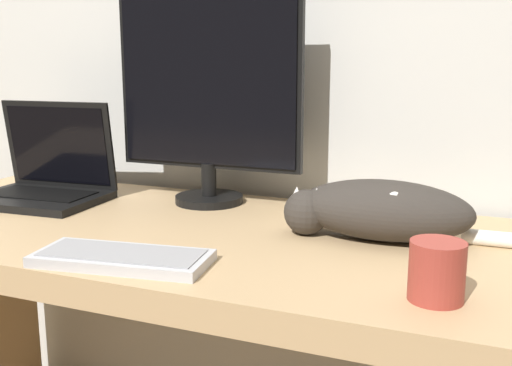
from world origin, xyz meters
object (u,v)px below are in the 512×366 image
at_px(external_keyboard, 122,258).
at_px(cat, 379,209).
at_px(coffee_mug, 437,271).
at_px(laptop, 44,181).
at_px(monitor, 208,92).

height_order(external_keyboard, cat, cat).
xyz_separation_m(cat, coffee_mug, (0.15, -0.30, -0.02)).
bearing_deg(cat, laptop, 177.30).
height_order(monitor, coffee_mug, monitor).
xyz_separation_m(external_keyboard, coffee_mug, (0.56, 0.04, 0.04)).
bearing_deg(monitor, external_keyboard, -82.03).
distance_m(laptop, cat, 0.91).
relative_size(monitor, cat, 0.99).
distance_m(monitor, external_keyboard, 0.58).
xyz_separation_m(monitor, cat, (0.48, -0.16, -0.23)).
bearing_deg(monitor, cat, -18.74).
bearing_deg(cat, external_keyboard, -141.76).
bearing_deg(external_keyboard, cat, 31.36).
bearing_deg(laptop, cat, -4.59).
bearing_deg(cat, coffee_mug, -64.95).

